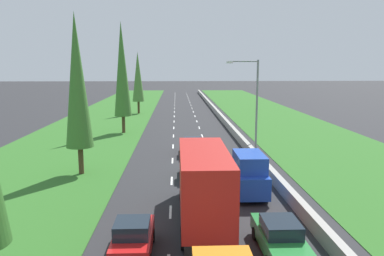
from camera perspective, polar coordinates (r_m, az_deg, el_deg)
name	(u,v)px	position (r m, az deg, el deg)	size (l,w,h in m)	color
ground_plane	(185,119)	(60.45, -1.07, 1.41)	(300.00, 300.00, 0.00)	#28282B
grass_verge_left	(106,119)	(61.48, -12.94, 1.33)	(14.00, 140.00, 0.04)	#2D6623
grass_verge_right	(273,118)	(62.44, 12.22, 1.48)	(14.00, 140.00, 0.04)	#2D6623
median_barrier	(220,116)	(60.79, 4.31, 1.84)	(0.44, 120.00, 0.85)	#9E9B93
lane_markings	(185,119)	(60.45, -1.07, 1.42)	(3.64, 116.00, 0.01)	white
red_box_truck_centre_lane	(203,184)	(20.36, 1.66, -8.44)	(2.46, 9.40, 4.18)	black
red_hatchback_left_lane	(133,238)	(17.69, -8.92, -16.11)	(1.74, 3.90, 1.72)	red
green_hatchback_centre_lane	(194,166)	(28.80, 0.36, -5.85)	(1.74, 3.90, 1.72)	#237A33
green_sedan_right_lane	(280,237)	(18.05, 13.16, -15.78)	(1.82, 4.50, 1.64)	#237A33
blue_van_right_lane	(249,174)	(25.20, 8.58, -6.88)	(1.96, 4.90, 2.82)	#1E47B7
maroon_sedan_centre_lane	(193,146)	(35.96, 0.08, -2.80)	(1.82, 4.50, 1.64)	maroon
poplar_tree_second	(77,81)	(29.93, -17.04, 6.80)	(2.11, 2.11, 12.44)	#4C3823
poplar_tree_third	(122,69)	(47.77, -10.59, 8.72)	(2.15, 2.15, 13.83)	#4C3823
poplar_tree_fourth	(138,77)	(67.15, -8.20, 7.67)	(2.07, 2.07, 10.86)	#4C3823
street_light_mast	(254,98)	(37.81, 9.32, 4.46)	(3.20, 0.28, 9.00)	gray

